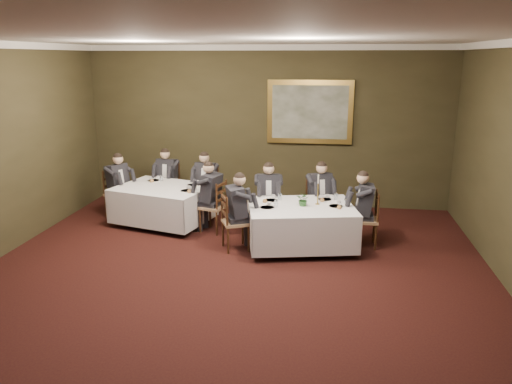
% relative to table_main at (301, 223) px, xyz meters
% --- Properties ---
extents(ground, '(10.00, 10.00, 0.00)m').
position_rel_table_main_xyz_m(ground, '(-0.95, -2.36, -0.45)').
color(ground, black).
rests_on(ground, ground).
extents(ceiling, '(8.00, 10.00, 0.10)m').
position_rel_table_main_xyz_m(ceiling, '(-0.95, -2.36, 3.05)').
color(ceiling, silver).
rests_on(ceiling, back_wall).
extents(back_wall, '(8.00, 0.10, 3.50)m').
position_rel_table_main_xyz_m(back_wall, '(-0.95, 2.64, 1.30)').
color(back_wall, '#322D19').
rests_on(back_wall, ground).
extents(crown_molding, '(8.00, 10.00, 0.12)m').
position_rel_table_main_xyz_m(crown_molding, '(-0.95, -2.36, 2.99)').
color(crown_molding, white).
rests_on(crown_molding, back_wall).
extents(table_main, '(2.06, 1.73, 0.67)m').
position_rel_table_main_xyz_m(table_main, '(0.00, 0.00, 0.00)').
color(table_main, '#311B0D').
rests_on(table_main, ground).
extents(table_second, '(2.08, 1.78, 0.67)m').
position_rel_table_main_xyz_m(table_second, '(-2.79, 0.90, -0.00)').
color(table_second, '#311B0D').
rests_on(table_second, ground).
extents(chair_main_backleft, '(0.50, 0.48, 1.00)m').
position_rel_table_main_xyz_m(chair_main_backleft, '(-0.67, 0.81, -0.17)').
color(chair_main_backleft, '#96734C').
rests_on(chair_main_backleft, ground).
extents(diner_main_backleft, '(0.46, 0.53, 1.35)m').
position_rel_table_main_xyz_m(diner_main_backleft, '(-0.67, 0.80, 0.06)').
color(diner_main_backleft, black).
rests_on(diner_main_backleft, chair_main_backleft).
extents(chair_main_backright, '(0.57, 0.56, 1.00)m').
position_rel_table_main_xyz_m(chair_main_backright, '(0.28, 1.01, -0.17)').
color(chair_main_backright, '#96734C').
rests_on(chair_main_backright, ground).
extents(diner_main_backright, '(0.55, 0.60, 1.35)m').
position_rel_table_main_xyz_m(diner_main_backright, '(0.29, 1.00, 0.06)').
color(diner_main_backright, black).
rests_on(diner_main_backright, chair_main_backright).
extents(chair_main_endleft, '(0.57, 0.58, 1.00)m').
position_rel_table_main_xyz_m(chair_main_endleft, '(-1.12, -0.24, -0.17)').
color(chair_main_endleft, '#96734C').
rests_on(chair_main_endleft, ground).
extents(diner_main_endleft, '(0.60, 0.57, 1.35)m').
position_rel_table_main_xyz_m(diner_main_endleft, '(-1.11, -0.24, 0.06)').
color(diner_main_endleft, black).
rests_on(diner_main_endleft, chair_main_endleft).
extents(chair_main_endright, '(0.42, 0.44, 1.00)m').
position_rel_table_main_xyz_m(chair_main_endright, '(1.13, 0.24, -0.17)').
color(chair_main_endright, '#96734C').
rests_on(chair_main_endright, ground).
extents(diner_main_endright, '(0.48, 0.42, 1.35)m').
position_rel_table_main_xyz_m(diner_main_endright, '(1.11, 0.24, 0.06)').
color(diner_main_endright, black).
rests_on(diner_main_endright, chair_main_endright).
extents(chair_sec_backleft, '(0.49, 0.47, 1.00)m').
position_rel_table_main_xyz_m(chair_sec_backleft, '(-3.02, 1.92, -0.17)').
color(chair_sec_backleft, '#96734C').
rests_on(chair_sec_backleft, ground).
extents(diner_sec_backleft, '(0.45, 0.52, 1.35)m').
position_rel_table_main_xyz_m(diner_sec_backleft, '(-3.02, 1.91, 0.06)').
color(diner_sec_backleft, black).
rests_on(diner_sec_backleft, chair_sec_backleft).
extents(chair_sec_backright, '(0.50, 0.48, 1.00)m').
position_rel_table_main_xyz_m(chair_sec_backright, '(-2.09, 1.67, -0.17)').
color(chair_sec_backright, '#96734C').
rests_on(chair_sec_backright, ground).
extents(diner_sec_backright, '(0.47, 0.54, 1.35)m').
position_rel_table_main_xyz_m(diner_sec_backright, '(-2.09, 1.65, 0.06)').
color(diner_sec_backright, black).
rests_on(diner_sec_backright, chair_sec_backright).
extents(chair_sec_endright, '(0.53, 0.54, 1.00)m').
position_rel_table_main_xyz_m(chair_sec_endright, '(-1.70, 0.61, -0.17)').
color(chair_sec_endright, '#96734C').
rests_on(chair_sec_endright, ground).
extents(diner_sec_endright, '(0.57, 0.52, 1.35)m').
position_rel_table_main_xyz_m(diner_sec_endright, '(-1.71, 0.61, 0.06)').
color(diner_sec_endright, black).
rests_on(diner_sec_endright, chair_sec_endright).
extents(chair_sec_endleft, '(0.57, 0.58, 1.00)m').
position_rel_table_main_xyz_m(chair_sec_endleft, '(-3.88, 1.20, -0.17)').
color(chair_sec_endleft, '#96734C').
rests_on(chair_sec_endleft, ground).
extents(diner_sec_endleft, '(0.61, 0.57, 1.35)m').
position_rel_table_main_xyz_m(diner_sec_endleft, '(-3.87, 1.20, 0.06)').
color(diner_sec_endleft, black).
rests_on(diner_sec_endleft, chair_sec_endleft).
extents(centerpiece, '(0.28, 0.27, 0.25)m').
position_rel_table_main_xyz_m(centerpiece, '(0.04, -0.00, 0.44)').
color(centerpiece, '#2D5926').
rests_on(centerpiece, table_main).
extents(candlestick, '(0.08, 0.08, 0.55)m').
position_rel_table_main_xyz_m(candlestick, '(0.27, 0.13, 0.52)').
color(candlestick, '#B18F36').
rests_on(candlestick, table_main).
extents(place_setting_table_main, '(0.33, 0.31, 0.14)m').
position_rel_table_main_xyz_m(place_setting_table_main, '(-0.50, 0.30, 0.35)').
color(place_setting_table_main, white).
rests_on(place_setting_table_main, table_main).
extents(place_setting_table_second, '(0.33, 0.31, 0.14)m').
position_rel_table_main_xyz_m(place_setting_table_second, '(-3.11, 1.42, 0.35)').
color(place_setting_table_second, white).
rests_on(place_setting_table_second, table_second).
extents(painting, '(1.83, 0.09, 1.36)m').
position_rel_table_main_xyz_m(painting, '(-0.00, 2.58, 1.65)').
color(painting, gold).
rests_on(painting, back_wall).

